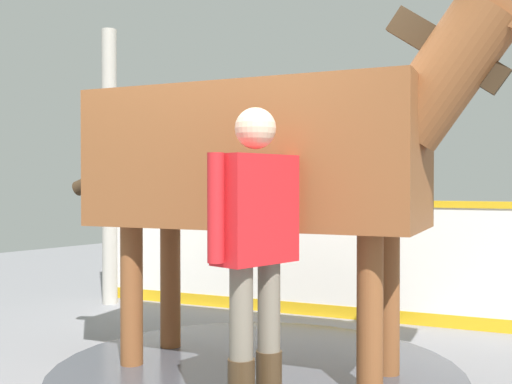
# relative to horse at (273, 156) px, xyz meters

# --- Properties ---
(ground_plane) EXTENTS (16.00, 16.00, 0.02)m
(ground_plane) POSITION_rel_horse_xyz_m (0.22, 0.29, -1.50)
(ground_plane) COLOR gray
(wet_patch) EXTENTS (2.86, 2.86, 0.00)m
(wet_patch) POSITION_rel_horse_xyz_m (0.12, 0.03, -1.49)
(wet_patch) COLOR #42444C
(wet_patch) RESTS_ON ground
(barrier_wall) EXTENTS (4.95, 1.34, 1.14)m
(barrier_wall) POSITION_rel_horse_xyz_m (0.57, -1.73, -0.96)
(barrier_wall) COLOR white
(barrier_wall) RESTS_ON ground
(roof_post_far) EXTENTS (0.16, 0.16, 2.94)m
(roof_post_far) POSITION_rel_horse_xyz_m (2.79, -0.82, -0.02)
(roof_post_far) COLOR #B7B2A8
(roof_post_far) RESTS_ON ground
(horse) EXTENTS (3.58, 1.48, 2.61)m
(horse) POSITION_rel_horse_xyz_m (0.00, 0.00, 0.00)
(horse) COLOR brown
(horse) RESTS_ON ground
(handler) EXTENTS (0.27, 0.69, 1.72)m
(handler) POSITION_rel_horse_xyz_m (-0.40, 0.71, -0.49)
(handler) COLOR #47331E
(handler) RESTS_ON ground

